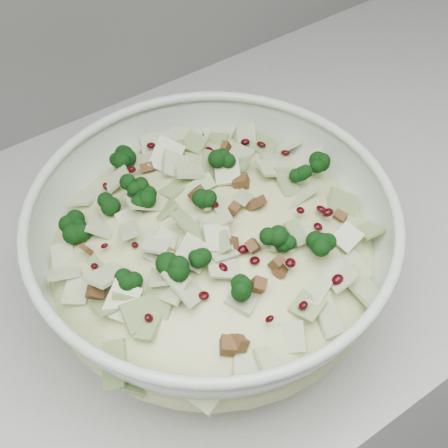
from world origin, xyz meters
The scene contains 3 objects.
counter centered at (0.00, 1.70, 0.45)m, with size 3.60×0.60×0.90m, color beige.
mixing_bowl centered at (-0.62, 1.61, 0.97)m, with size 0.42×0.42×0.14m.
salad centered at (-0.62, 1.61, 1.00)m, with size 0.44×0.44×0.14m.
Camera 1 is at (-0.83, 1.29, 1.47)m, focal length 50.00 mm.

